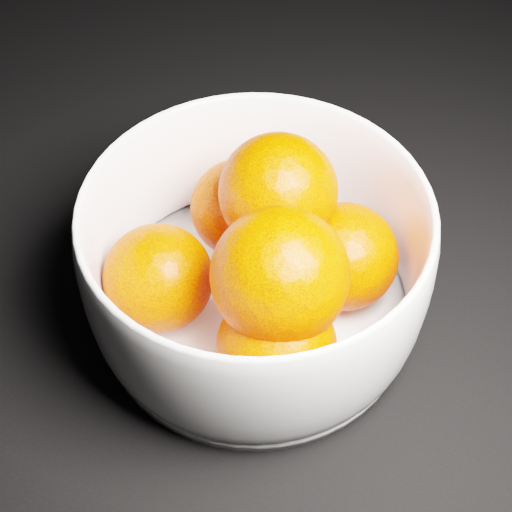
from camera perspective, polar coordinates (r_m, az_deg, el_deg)
The scene contains 2 objects.
bowl at distance 0.48m, azimuth 0.00°, elevation -0.44°, with size 0.24×0.24×0.11m.
orange_pile at distance 0.47m, azimuth 0.72°, elevation -0.15°, with size 0.18×0.17×0.12m.
Camera 1 is at (-0.10, -0.29, 0.43)m, focal length 50.00 mm.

